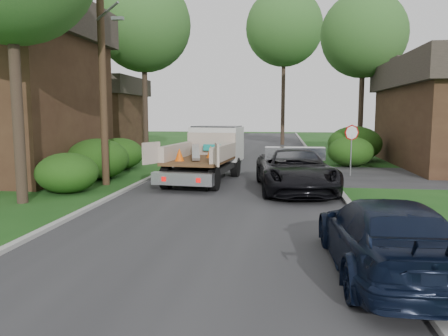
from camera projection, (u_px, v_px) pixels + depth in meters
ground at (217, 216)px, 12.91m from camera, size 120.00×120.00×0.00m
road at (245, 171)px, 22.75m from camera, size 8.00×90.00×0.02m
curb_left at (168, 169)px, 23.27m from camera, size 0.20×90.00×0.12m
curb_right at (325, 172)px, 22.22m from camera, size 0.20×90.00×0.12m
stop_sign at (351, 139)px, 20.88m from camera, size 0.71×0.32×2.48m
utility_pole at (102, 60)px, 17.87m from camera, size 2.42×1.25×10.00m
house_left_far at (94, 113)px, 35.91m from camera, size 7.56×7.56×6.00m
hedge_left_a at (67, 173)px, 16.56m from camera, size 2.34×2.34×1.53m
hedge_left_b at (98, 159)px, 20.02m from camera, size 2.86×2.86×1.87m
hedge_left_c at (119, 154)px, 23.52m from camera, size 2.60×2.60×1.70m
hedge_right_a at (351, 152)px, 24.86m from camera, size 2.60×2.60×1.70m
hedge_right_b at (355, 144)px, 27.69m from camera, size 3.38×3.38×2.21m
tree_left_far at (143, 25)px, 29.49m from camera, size 6.40×6.40×12.20m
tree_right_far at (364, 35)px, 30.58m from camera, size 6.00×6.00×11.50m
tree_left_back at (19, 14)px, 26.38m from camera, size 6.00×6.00×12.00m
tree_center_far at (284, 28)px, 40.82m from camera, size 7.20×7.20×14.60m
flatbed_truck at (210, 151)px, 20.03m from camera, size 3.31×6.61×2.41m
black_pickup at (295, 170)px, 16.93m from camera, size 3.36×6.18×1.65m
navy_suv at (385, 237)px, 8.12m from camera, size 2.19×5.04×1.44m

